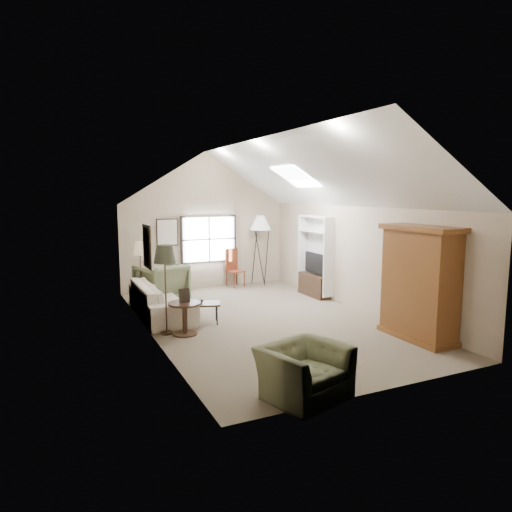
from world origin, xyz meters
name	(u,v)px	position (x,y,z in m)	size (l,w,h in m)	color
room_shell	(264,175)	(0.00, 0.00, 3.21)	(5.01, 8.01, 4.00)	#756753
window	(209,239)	(0.10, 3.96, 1.45)	(1.72, 0.08, 1.42)	black
skylight	(296,176)	(1.30, 0.90, 3.22)	(0.80, 1.20, 0.52)	white
wall_art	(158,239)	(-1.88, 1.94, 1.73)	(1.97, 3.71, 0.88)	black
armoire	(420,283)	(2.18, -2.40, 1.10)	(0.60, 1.50, 2.20)	brown
tv_alcove	(315,255)	(2.34, 1.60, 1.15)	(0.32, 1.30, 2.10)	white
media_console	(314,285)	(2.32, 1.60, 0.30)	(0.34, 1.18, 0.60)	#382316
tv_panel	(315,263)	(2.32, 1.60, 0.92)	(0.05, 0.90, 0.55)	black
sofa	(161,299)	(-1.98, 1.34, 0.39)	(2.64, 1.03, 0.77)	beige
armchair_near	(304,372)	(-1.16, -3.70, 0.36)	(1.12, 0.98, 0.73)	#606848
armchair_far	(161,283)	(-1.68, 2.59, 0.50)	(1.08, 1.11, 1.01)	#67714F
coffee_table	(199,313)	(-1.38, 0.36, 0.23)	(0.90, 0.50, 0.46)	#3A2A17
bowl	(199,302)	(-1.38, 0.36, 0.48)	(0.22, 0.22, 0.05)	#332214
side_table	(185,319)	(-1.88, -0.26, 0.33)	(0.66, 0.66, 0.66)	#3B2918
side_chair	(235,268)	(0.84, 3.70, 0.57)	(0.44, 0.44, 1.14)	maroon
tripod_lamp	(260,250)	(1.67, 3.70, 1.08)	(0.63, 0.63, 2.16)	silver
dark_lamp	(166,289)	(-2.20, -0.06, 0.92)	(0.44, 0.44, 1.84)	#25281C
tan_lamp	(141,273)	(-2.20, 2.54, 0.83)	(0.33, 0.33, 1.65)	tan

